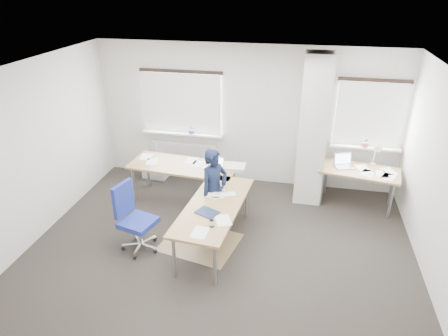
% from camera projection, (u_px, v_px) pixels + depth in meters
% --- Properties ---
extents(ground, '(6.00, 6.00, 0.00)m').
position_uv_depth(ground, '(220.00, 250.00, 6.30)').
color(ground, black).
rests_on(ground, ground).
extents(room_shell, '(6.04, 5.04, 2.82)m').
position_uv_depth(room_shell, '(238.00, 138.00, 5.91)').
color(room_shell, '#BAB4AA').
rests_on(room_shell, ground).
extents(floor_mat, '(1.33, 1.20, 0.01)m').
position_uv_depth(floor_mat, '(200.00, 242.00, 6.48)').
color(floor_mat, olive).
rests_on(floor_mat, ground).
extents(white_crate, '(0.54, 0.40, 0.31)m').
position_uv_depth(white_crate, '(156.00, 170.00, 8.56)').
color(white_crate, white).
rests_on(white_crate, ground).
extents(desk_main, '(2.41, 2.80, 0.96)m').
position_uv_depth(desk_main, '(200.00, 185.00, 6.80)').
color(desk_main, olive).
rests_on(desk_main, ground).
extents(desk_side, '(1.50, 0.93, 1.22)m').
position_uv_depth(desk_side, '(359.00, 172.00, 7.28)').
color(desk_side, olive).
rests_on(desk_side, ground).
extents(task_chair, '(0.62, 0.61, 1.11)m').
position_uv_depth(task_chair, '(137.00, 231.00, 6.23)').
color(task_chair, navy).
rests_on(task_chair, ground).
extents(person, '(0.59, 0.63, 1.45)m').
position_uv_depth(person, '(214.00, 191.00, 6.56)').
color(person, black).
rests_on(person, ground).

